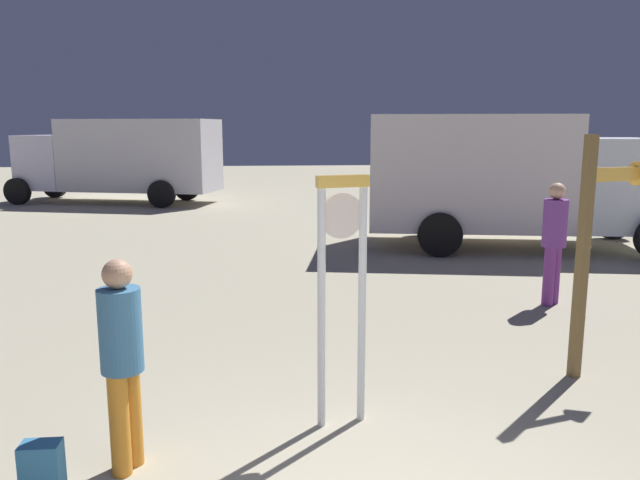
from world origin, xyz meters
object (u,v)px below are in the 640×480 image
(arrow_sign, at_px, (606,223))
(person_distant, at_px, (554,237))
(backpack, at_px, (43,473))
(box_truck_near, at_px, (500,175))
(standing_clock, at_px, (342,275))
(box_truck_far, at_px, (123,157))
(person_near_clock, at_px, (122,355))

(arrow_sign, distance_m, person_distant, 2.74)
(backpack, bearing_deg, person_distant, 37.43)
(arrow_sign, distance_m, box_truck_near, 7.26)
(person_distant, xyz_separation_m, box_truck_near, (0.91, 4.50, 0.56))
(standing_clock, relative_size, backpack, 4.97)
(arrow_sign, xyz_separation_m, backpack, (-5.06, -1.87, -1.41))
(backpack, height_order, box_truck_near, box_truck_near)
(standing_clock, xyz_separation_m, box_truck_near, (4.48, 7.93, 0.22))
(box_truck_far, bearing_deg, person_distant, -56.35)
(person_distant, height_order, box_truck_far, box_truck_far)
(person_distant, bearing_deg, backpack, -142.57)
(box_truck_far, bearing_deg, box_truck_near, -42.39)
(person_near_clock, xyz_separation_m, backpack, (-0.50, -0.38, -0.71))
(arrow_sign, xyz_separation_m, person_distant, (0.73, 2.57, -0.62))
(person_near_clock, distance_m, box_truck_near, 10.59)
(box_truck_far, bearing_deg, backpack, -79.76)
(person_near_clock, distance_m, backpack, 0.94)
(arrow_sign, xyz_separation_m, box_truck_far, (-8.32, 16.16, -0.05))
(standing_clock, bearing_deg, backpack, -155.80)
(standing_clock, distance_m, arrow_sign, 2.98)
(standing_clock, relative_size, person_distant, 1.22)
(person_distant, relative_size, box_truck_far, 0.24)
(standing_clock, bearing_deg, person_distant, 43.91)
(backpack, bearing_deg, box_truck_far, 100.24)
(standing_clock, distance_m, backpack, 2.69)
(backpack, bearing_deg, box_truck_near, 53.10)
(person_near_clock, bearing_deg, box_truck_near, 54.02)
(person_near_clock, height_order, backpack, person_near_clock)
(backpack, bearing_deg, person_near_clock, 37.41)
(standing_clock, xyz_separation_m, person_distant, (3.57, 3.43, -0.33))
(backpack, bearing_deg, arrow_sign, 20.23)
(standing_clock, height_order, backpack, standing_clock)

